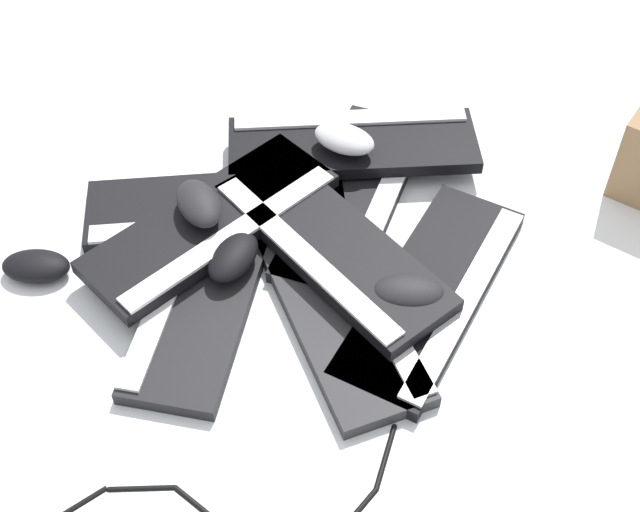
% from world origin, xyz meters
% --- Properties ---
extents(ground_plane, '(3.20, 3.20, 0.00)m').
position_xyz_m(ground_plane, '(0.00, 0.00, 0.00)').
color(ground_plane, silver).
extents(keyboard_0, '(0.46, 0.24, 0.03)m').
position_xyz_m(keyboard_0, '(0.22, -0.02, 0.01)').
color(keyboard_0, black).
rests_on(keyboard_0, ground).
extents(keyboard_1, '(0.39, 0.44, 0.03)m').
position_xyz_m(keyboard_1, '(0.07, 0.16, 0.01)').
color(keyboard_1, black).
rests_on(keyboard_1, ground).
extents(keyboard_2, '(0.46, 0.30, 0.03)m').
position_xyz_m(keyboard_2, '(-0.09, 0.07, 0.01)').
color(keyboard_2, black).
rests_on(keyboard_2, ground).
extents(keyboard_3, '(0.38, 0.44, 0.03)m').
position_xyz_m(keyboard_3, '(-0.00, -0.12, 0.01)').
color(keyboard_3, '#232326').
rests_on(keyboard_3, ground).
extents(keyboard_4, '(0.45, 0.18, 0.03)m').
position_xyz_m(keyboard_4, '(0.10, -0.23, 0.01)').
color(keyboard_4, black).
rests_on(keyboard_4, ground).
extents(keyboard_5, '(0.38, 0.44, 0.03)m').
position_xyz_m(keyboard_5, '(0.30, 0.04, 0.04)').
color(keyboard_5, black).
rests_on(keyboard_5, keyboard_0).
extents(keyboard_6, '(0.46, 0.25, 0.03)m').
position_xyz_m(keyboard_6, '(0.01, 0.13, 0.04)').
color(keyboard_6, black).
rests_on(keyboard_6, keyboard_1).
extents(keyboard_7, '(0.28, 0.46, 0.03)m').
position_xyz_m(keyboard_7, '(0.08, -0.06, 0.04)').
color(keyboard_7, black).
rests_on(keyboard_7, keyboard_3).
extents(mouse_0, '(0.11, 0.13, 0.04)m').
position_xyz_m(mouse_0, '(0.39, 0.04, 0.02)').
color(mouse_0, silver).
rests_on(mouse_0, ground).
extents(mouse_1, '(0.12, 0.08, 0.04)m').
position_xyz_m(mouse_1, '(-0.03, 0.05, 0.05)').
color(mouse_1, black).
rests_on(mouse_1, keyboard_2).
extents(mouse_2, '(0.11, 0.13, 0.04)m').
position_xyz_m(mouse_2, '(0.06, -0.21, 0.05)').
color(mouse_2, black).
rests_on(mouse_2, keyboard_4).
extents(mouse_3, '(0.11, 0.13, 0.04)m').
position_xyz_m(mouse_3, '(-0.20, 0.33, 0.02)').
color(mouse_3, black).
rests_on(mouse_3, ground).
extents(mouse_4, '(0.08, 0.12, 0.04)m').
position_xyz_m(mouse_4, '(0.27, 0.03, 0.08)').
color(mouse_4, '#B7B7BC').
rests_on(mouse_4, keyboard_5).
extents(mouse_5, '(0.11, 0.13, 0.04)m').
position_xyz_m(mouse_5, '(0.01, 0.15, 0.08)').
color(mouse_5, black).
rests_on(mouse_5, keyboard_6).
extents(cable_0, '(0.48, 0.36, 0.01)m').
position_xyz_m(cable_0, '(-0.37, -0.16, 0.00)').
color(cable_0, black).
rests_on(cable_0, ground).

